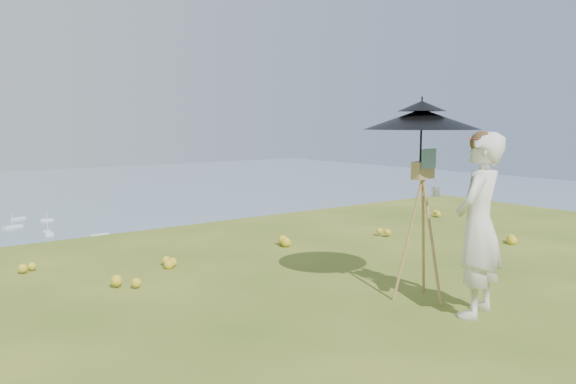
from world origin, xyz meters
TOP-DOWN VIEW (x-y plane):
  - painter at (0.16, 1.29)m, footprint 0.69×0.56m
  - field_easel at (0.12, 1.90)m, footprint 0.65×0.65m
  - sun_umbrella at (0.11, 1.93)m, footprint 1.27×1.27m
  - painter_cap at (0.16, 1.29)m, footprint 0.26×0.28m

SIDE VIEW (x-z plane):
  - field_easel at x=0.12m, z-range 0.00..1.49m
  - painter at x=0.16m, z-range 0.00..1.66m
  - sun_umbrella at x=0.11m, z-range 1.23..1.98m
  - painter_cap at x=0.16m, z-range 1.56..1.66m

